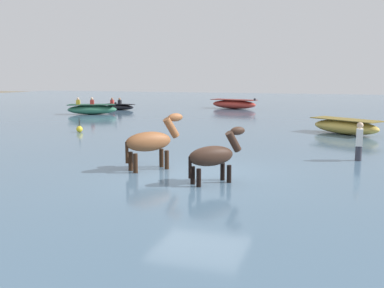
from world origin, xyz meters
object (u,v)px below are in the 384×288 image
at_px(horse_lead_chestnut, 151,143).
at_px(channel_buoy, 79,129).
at_px(person_wading_mid, 359,146).
at_px(boat_distant_west, 92,109).
at_px(boat_distant_east, 346,127).
at_px(horse_trailing_dark_bay, 214,157).
at_px(boat_mid_channel, 120,107).
at_px(boat_near_starboard, 234,104).

xyz_separation_m(horse_lead_chestnut, channel_buoy, (-6.51, 6.57, -0.61)).
bearing_deg(person_wading_mid, boat_distant_west, 144.30).
xyz_separation_m(boat_distant_east, person_wading_mid, (0.25, -6.57, 0.12)).
relative_size(horse_lead_chestnut, boat_distant_east, 0.59).
height_order(horse_trailing_dark_bay, boat_distant_east, horse_trailing_dark_bay).
relative_size(horse_trailing_dark_bay, boat_mid_channel, 0.70).
height_order(boat_mid_channel, person_wading_mid, person_wading_mid).
distance_m(horse_lead_chestnut, boat_near_starboard, 23.48).
relative_size(horse_lead_chestnut, person_wading_mid, 1.22).
bearing_deg(boat_distant_east, boat_mid_channel, 149.83).
bearing_deg(boat_distant_west, boat_near_starboard, 44.56).
bearing_deg(person_wading_mid, horse_lead_chestnut, -150.41).
xyz_separation_m(horse_trailing_dark_bay, boat_distant_west, (-13.09, 16.21, -0.30)).
bearing_deg(boat_distant_east, person_wading_mid, -87.85).
xyz_separation_m(horse_trailing_dark_bay, boat_mid_channel, (-13.13, 20.37, -0.40)).
distance_m(boat_distant_west, channel_buoy, 9.76).
height_order(boat_distant_east, boat_near_starboard, boat_near_starboard).
height_order(horse_lead_chestnut, boat_distant_west, horse_lead_chestnut).
bearing_deg(boat_near_starboard, boat_distant_east, -58.61).
bearing_deg(person_wading_mid, boat_mid_channel, 136.00).
xyz_separation_m(boat_near_starboard, boat_distant_west, (-8.21, -8.08, -0.02)).
bearing_deg(horse_trailing_dark_bay, boat_distant_west, 128.92).
height_order(boat_near_starboard, channel_buoy, boat_near_starboard).
distance_m(horse_trailing_dark_bay, boat_distant_west, 20.83).
bearing_deg(boat_mid_channel, channel_buoy, -70.63).
distance_m(boat_distant_east, boat_distant_west, 17.31).
height_order(horse_lead_chestnut, boat_near_starboard, horse_lead_chestnut).
relative_size(horse_lead_chestnut, boat_near_starboard, 0.49).
distance_m(horse_lead_chestnut, boat_distant_east, 11.24).
bearing_deg(boat_distant_west, horse_trailing_dark_bay, -51.08).
bearing_deg(channel_buoy, boat_distant_east, 15.19).
bearing_deg(boat_distant_west, channel_buoy, -62.71).
bearing_deg(person_wading_mid, channel_buoy, 164.78).
relative_size(boat_mid_channel, person_wading_mid, 1.56).
distance_m(boat_distant_east, boat_near_starboard, 15.82).
height_order(boat_distant_west, person_wading_mid, person_wading_mid).
bearing_deg(boat_distant_east, channel_buoy, -164.81).
bearing_deg(boat_distant_east, boat_distant_west, 161.76).
bearing_deg(horse_lead_chestnut, boat_near_starboard, 96.80).
distance_m(horse_lead_chestnut, person_wading_mid, 6.57).
xyz_separation_m(boat_mid_channel, boat_distant_west, (0.04, -4.16, 0.10)).
bearing_deg(boat_distant_east, horse_trailing_dark_bay, -107.28).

